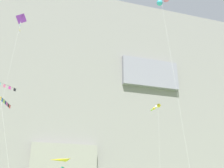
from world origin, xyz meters
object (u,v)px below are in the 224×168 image
object	(u,v)px
kite_diamond_front_field	(21,22)
kite_windsock_far_right	(157,107)
kite_banner_high_right	(0,89)
kite_windsock_mid_center	(166,0)
kite_delta_high_left	(65,168)
kite_banner_upper_right	(6,112)

from	to	relation	value
kite_diamond_front_field	kite_windsock_far_right	bearing A→B (deg)	-2.56
kite_windsock_far_right	kite_diamond_front_field	world-z (taller)	kite_diamond_front_field
kite_windsock_far_right	kite_banner_high_right	world-z (taller)	kite_banner_high_right
kite_banner_high_right	kite_windsock_mid_center	distance (m)	30.72
kite_delta_high_left	kite_banner_upper_right	world-z (taller)	kite_banner_upper_right
kite_windsock_far_right	kite_banner_high_right	xyz separation A→B (m)	(-26.94, 2.04, 1.18)
kite_delta_high_left	kite_windsock_mid_center	world-z (taller)	kite_windsock_mid_center
kite_windsock_mid_center	kite_banner_upper_right	world-z (taller)	kite_windsock_mid_center
kite_delta_high_left	kite_banner_upper_right	size ratio (longest dim) A/B	0.50
kite_diamond_front_field	kite_windsock_mid_center	world-z (taller)	kite_diamond_front_field
kite_banner_upper_right	kite_windsock_mid_center	bearing A→B (deg)	8.70
kite_banner_high_right	kite_banner_upper_right	xyz separation A→B (m)	(2.93, -16.52, -8.48)
kite_delta_high_left	kite_windsock_far_right	bearing A→B (deg)	37.28
kite_windsock_far_right	kite_delta_high_left	size ratio (longest dim) A/B	3.06
kite_windsock_far_right	kite_delta_high_left	distance (m)	25.35
kite_windsock_mid_center	kite_windsock_far_right	bearing A→B (deg)	76.51
kite_banner_high_right	kite_banner_upper_right	bearing A→B (deg)	-79.93
kite_diamond_front_field	kite_banner_high_right	world-z (taller)	kite_diamond_front_field
kite_diamond_front_field	kite_banner_high_right	bearing A→B (deg)	149.64
kite_diamond_front_field	kite_windsock_mid_center	xyz separation A→B (m)	(22.70, -12.35, 0.48)
kite_delta_high_left	kite_banner_upper_right	bearing A→B (deg)	-170.23
kite_diamond_front_field	kite_banner_upper_right	size ratio (longest dim) A/B	2.79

